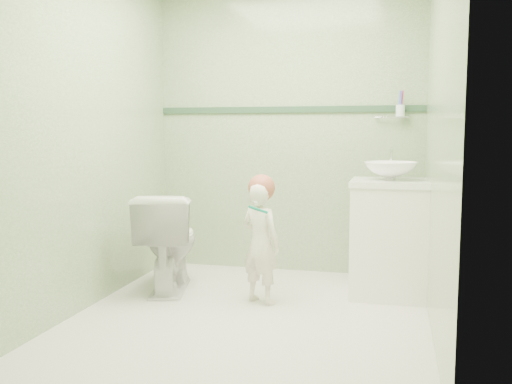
# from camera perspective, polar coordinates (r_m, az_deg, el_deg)

# --- Properties ---
(ground) EXTENTS (2.50, 2.50, 0.00)m
(ground) POSITION_cam_1_polar(r_m,az_deg,el_deg) (3.65, -0.58, -12.53)
(ground) COLOR beige
(ground) RESTS_ON ground
(room_shell) EXTENTS (2.50, 2.54, 2.40)m
(room_shell) POSITION_cam_1_polar(r_m,az_deg,el_deg) (3.45, -0.60, 6.68)
(room_shell) COLOR #84A373
(room_shell) RESTS_ON ground
(trim_stripe) EXTENTS (2.20, 0.02, 0.05)m
(trim_stripe) POSITION_cam_1_polar(r_m,az_deg,el_deg) (4.67, 3.24, 8.38)
(trim_stripe) COLOR #2C4C34
(trim_stripe) RESTS_ON room_shell
(vanity) EXTENTS (0.52, 0.50, 0.80)m
(vanity) POSITION_cam_1_polar(r_m,az_deg,el_deg) (4.12, 13.35, -4.77)
(vanity) COLOR white
(vanity) RESTS_ON ground
(counter) EXTENTS (0.54, 0.52, 0.04)m
(counter) POSITION_cam_1_polar(r_m,az_deg,el_deg) (4.06, 13.49, 0.92)
(counter) COLOR white
(counter) RESTS_ON vanity
(basin) EXTENTS (0.37, 0.37, 0.13)m
(basin) POSITION_cam_1_polar(r_m,az_deg,el_deg) (4.05, 13.52, 2.11)
(basin) COLOR white
(basin) RESTS_ON counter
(faucet) EXTENTS (0.03, 0.13, 0.18)m
(faucet) POSITION_cam_1_polar(r_m,az_deg,el_deg) (4.23, 13.57, 3.36)
(faucet) COLOR silver
(faucet) RESTS_ON counter
(cup_holder) EXTENTS (0.26, 0.07, 0.21)m
(cup_holder) POSITION_cam_1_polar(r_m,az_deg,el_deg) (4.53, 14.39, 8.04)
(cup_holder) COLOR silver
(cup_holder) RESTS_ON room_shell
(toilet) EXTENTS (0.55, 0.79, 0.73)m
(toilet) POSITION_cam_1_polar(r_m,az_deg,el_deg) (4.19, -8.92, -4.98)
(toilet) COLOR white
(toilet) RESTS_ON ground
(toddler) EXTENTS (0.36, 0.30, 0.83)m
(toddler) POSITION_cam_1_polar(r_m,az_deg,el_deg) (3.82, 0.48, -5.24)
(toddler) COLOR white
(toddler) RESTS_ON ground
(hair_cap) EXTENTS (0.18, 0.18, 0.18)m
(hair_cap) POSITION_cam_1_polar(r_m,az_deg,el_deg) (3.79, 0.57, 0.44)
(hair_cap) COLOR #A2533D
(hair_cap) RESTS_ON toddler
(teal_toothbrush) EXTENTS (0.12, 0.14, 0.08)m
(teal_toothbrush) POSITION_cam_1_polar(r_m,az_deg,el_deg) (3.64, 0.20, -1.72)
(teal_toothbrush) COLOR #0A7B61
(teal_toothbrush) RESTS_ON toddler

